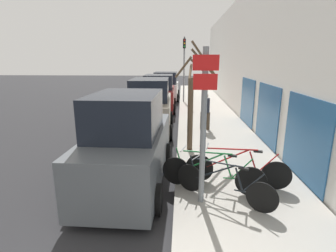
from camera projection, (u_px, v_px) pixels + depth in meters
name	position (u px, v px, depth m)	size (l,w,h in m)	color
ground_plane	(158.00, 126.00, 12.65)	(80.00, 80.00, 0.00)	#28282B
sidewalk_curb	(207.00, 114.00, 15.21)	(3.20, 32.00, 0.15)	#ADA89E
building_facade	(241.00, 58.00, 14.24)	(0.23, 32.00, 6.50)	silver
signpost	(204.00, 123.00, 5.27)	(0.50, 0.14, 3.24)	gray
bicycle_0	(223.00, 184.00, 5.64)	(1.99, 1.18, 0.90)	black
bicycle_1	(212.00, 174.00, 6.10)	(2.36, 0.78, 0.97)	black
bicycle_2	(237.00, 169.00, 6.35)	(2.47, 0.63, 0.96)	black
parked_car_0	(128.00, 145.00, 6.57)	(2.00, 4.35, 2.37)	#51565B
parked_car_1	(151.00, 108.00, 11.47)	(2.03, 4.51, 2.35)	gray
parked_car_2	(159.00, 95.00, 16.26)	(2.10, 4.15, 2.24)	maroon
parked_car_3	(166.00, 87.00, 20.90)	(2.13, 4.15, 2.18)	silver
pedestrian_near	(205.00, 109.00, 11.30)	(0.42, 0.35, 1.59)	#4C3D2D
street_tree	(192.00, 102.00, 8.59)	(1.38, 1.53, 3.57)	brown
traffic_light	(184.00, 61.00, 18.38)	(0.20, 0.30, 4.50)	gray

